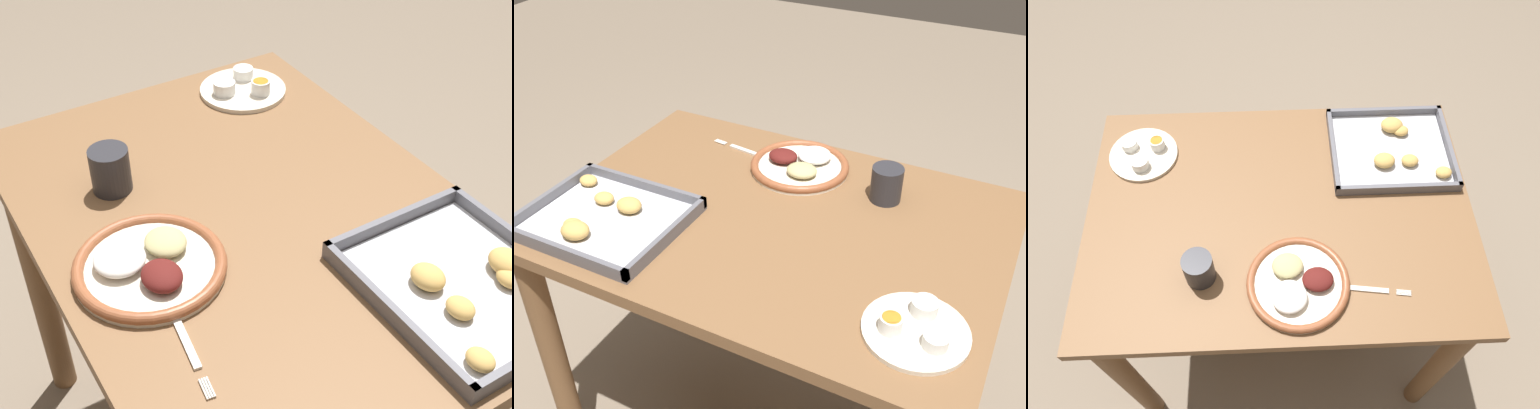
% 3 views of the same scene
% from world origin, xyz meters
% --- Properties ---
extents(ground_plane, '(8.00, 8.00, 0.00)m').
position_xyz_m(ground_plane, '(0.00, 0.00, 0.00)').
color(ground_plane, '#7A6B59').
extents(dining_table, '(1.01, 0.72, 0.76)m').
position_xyz_m(dining_table, '(0.00, 0.00, 0.62)').
color(dining_table, brown).
rests_on(dining_table, ground_plane).
extents(dinner_plate, '(0.25, 0.25, 0.04)m').
position_xyz_m(dinner_plate, '(0.03, -0.21, 0.77)').
color(dinner_plate, beige).
rests_on(dinner_plate, dining_table).
extents(fork, '(0.19, 0.04, 0.00)m').
position_xyz_m(fork, '(0.20, -0.23, 0.76)').
color(fork, silver).
rests_on(fork, dining_table).
extents(saucer_plate, '(0.19, 0.19, 0.04)m').
position_xyz_m(saucer_plate, '(-0.38, 0.20, 0.77)').
color(saucer_plate, beige).
rests_on(saucer_plate, dining_table).
extents(baking_tray, '(0.34, 0.29, 0.04)m').
position_xyz_m(baking_tray, '(0.32, 0.19, 0.77)').
color(baking_tray, '#595960').
rests_on(baking_tray, dining_table).
extents(drinking_cup, '(0.07, 0.07, 0.08)m').
position_xyz_m(drinking_cup, '(-0.20, -0.18, 0.80)').
color(drinking_cup, '#28282D').
rests_on(drinking_cup, dining_table).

